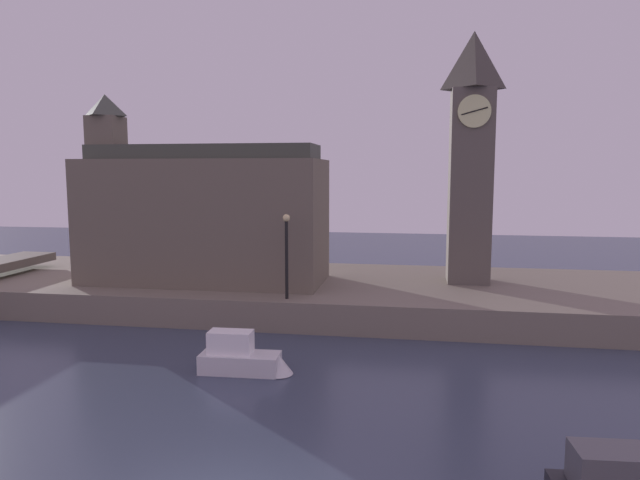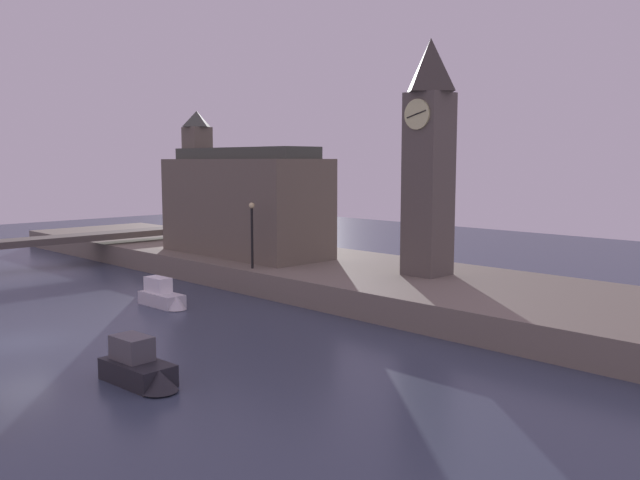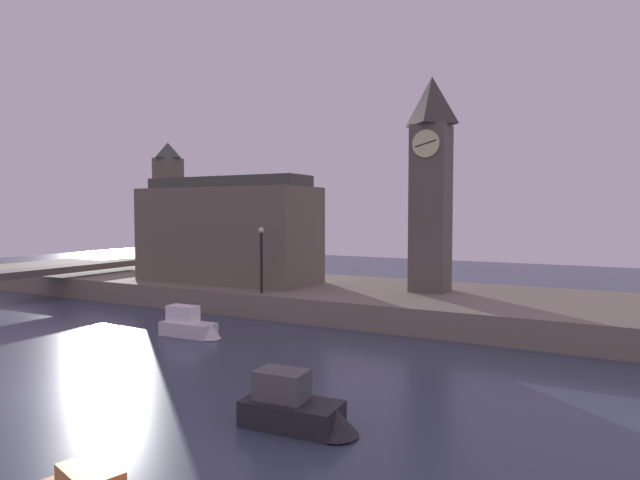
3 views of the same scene
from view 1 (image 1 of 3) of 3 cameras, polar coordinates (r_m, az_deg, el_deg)
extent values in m
cube|color=slate|center=(32.53, 1.94, -5.36)|extent=(70.00, 12.00, 1.50)
cube|color=#5B544C|center=(32.45, 14.81, 5.13)|extent=(2.25, 2.25, 10.56)
cylinder|color=beige|center=(31.43, 15.25, 12.37)|extent=(1.71, 0.12, 1.71)
cube|color=black|center=(31.36, 15.26, 12.39)|extent=(1.34, 0.04, 0.41)
pyramid|color=#403A35|center=(32.99, 15.19, 17.02)|extent=(2.47, 2.47, 3.05)
cube|color=#6B6051|center=(32.42, -11.45, 1.89)|extent=(13.24, 5.39, 6.80)
cube|color=#6B6051|center=(34.82, -20.42, 3.94)|extent=(1.71, 1.71, 9.25)
pyramid|color=#474C42|center=(34.99, -20.79, 12.53)|extent=(1.88, 1.88, 1.22)
cube|color=#42473D|center=(32.33, -11.61, 8.62)|extent=(12.58, 3.24, 0.80)
cylinder|color=black|center=(27.42, -3.37, -2.06)|extent=(0.16, 0.16, 3.76)
sphere|color=#F2E099|center=(27.18, -3.40, 2.24)|extent=(0.36, 0.36, 0.36)
cube|color=#515156|center=(14.58, 27.15, -19.77)|extent=(1.63, 1.14, 0.90)
cube|color=silver|center=(22.40, -8.02, -12.11)|extent=(3.07, 1.32, 0.74)
cube|color=white|center=(22.26, -8.96, -10.08)|extent=(1.69, 0.91, 0.86)
cone|color=silver|center=(22.00, -4.17, -12.31)|extent=(1.13, 1.13, 0.76)
camera|label=2|loc=(26.70, 98.95, 0.19)|focal=37.94mm
camera|label=3|loc=(13.16, 105.15, -6.30)|focal=30.30mm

